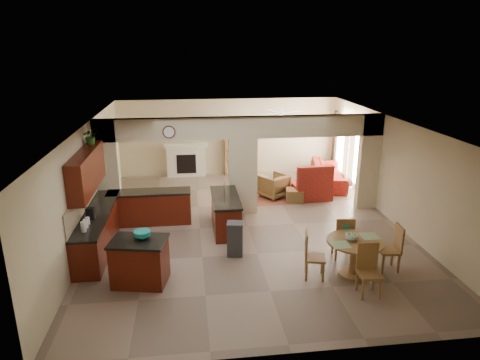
{
  "coord_description": "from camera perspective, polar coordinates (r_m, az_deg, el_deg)",
  "views": [
    {
      "loc": [
        -1.5,
        -10.47,
        4.66
      ],
      "look_at": [
        -0.17,
        0.3,
        1.22
      ],
      "focal_mm": 32.0,
      "sensor_mm": 36.0,
      "label": 1
    }
  ],
  "objects": [
    {
      "name": "floor",
      "position": [
        11.56,
        1.02,
        -6.18
      ],
      "size": [
        10.0,
        10.0,
        0.0
      ],
      "primitive_type": "plane",
      "color": "#836D5B",
      "rests_on": "ground"
    },
    {
      "name": "ceiling",
      "position": [
        10.74,
        1.1,
        7.62
      ],
      "size": [
        10.0,
        10.0,
        0.0
      ],
      "primitive_type": "plane",
      "rotation": [
        3.14,
        0.0,
        0.0
      ],
      "color": "white",
      "rests_on": "wall_back"
    },
    {
      "name": "wall_back",
      "position": [
        15.88,
        -1.48,
        5.75
      ],
      "size": [
        8.0,
        0.0,
        8.0
      ],
      "primitive_type": "plane",
      "rotation": [
        1.57,
        0.0,
        0.0
      ],
      "color": "beige",
      "rests_on": "floor"
    },
    {
      "name": "wall_front",
      "position": [
        6.55,
        7.36,
        -12.46
      ],
      "size": [
        8.0,
        0.0,
        8.0
      ],
      "primitive_type": "plane",
      "rotation": [
        -1.57,
        0.0,
        0.0
      ],
      "color": "beige",
      "rests_on": "floor"
    },
    {
      "name": "wall_left",
      "position": [
        11.25,
        -19.55,
        -0.3
      ],
      "size": [
        0.0,
        10.0,
        10.0
      ],
      "primitive_type": "plane",
      "rotation": [
        1.57,
        0.0,
        1.57
      ],
      "color": "beige",
      "rests_on": "floor"
    },
    {
      "name": "wall_right",
      "position": [
        12.27,
        19.89,
        1.11
      ],
      "size": [
        0.0,
        10.0,
        10.0
      ],
      "primitive_type": "plane",
      "rotation": [
        1.57,
        0.0,
        -1.57
      ],
      "color": "beige",
      "rests_on": "floor"
    },
    {
      "name": "partition_left_pier",
      "position": [
        12.13,
        -17.22,
        1.2
      ],
      "size": [
        0.6,
        0.25,
        2.8
      ],
      "primitive_type": "cube",
      "color": "beige",
      "rests_on": "floor"
    },
    {
      "name": "partition_center_pier",
      "position": [
        12.11,
        0.39,
        0.5
      ],
      "size": [
        0.8,
        0.25,
        2.2
      ],
      "primitive_type": "cube",
      "color": "beige",
      "rests_on": "floor"
    },
    {
      "name": "partition_right_pier",
      "position": [
        13.01,
        16.78,
        2.33
      ],
      "size": [
        0.6,
        0.25,
        2.8
      ],
      "primitive_type": "cube",
      "color": "beige",
      "rests_on": "floor"
    },
    {
      "name": "partition_header",
      "position": [
        11.77,
        0.4,
        7.02
      ],
      "size": [
        8.0,
        0.25,
        0.6
      ],
      "primitive_type": "cube",
      "color": "beige",
      "rests_on": "partition_center_pier"
    },
    {
      "name": "kitchen_counter",
      "position": [
        11.19,
        -15.62,
        -5.11
      ],
      "size": [
        2.52,
        3.29,
        1.48
      ],
      "color": "#441A07",
      "rests_on": "floor"
    },
    {
      "name": "upper_cabinets",
      "position": [
        10.32,
        -19.77,
        1.13
      ],
      "size": [
        0.35,
        2.4,
        0.9
      ],
      "primitive_type": "cube",
      "color": "#441A07",
      "rests_on": "wall_left"
    },
    {
      "name": "peninsula",
      "position": [
        11.22,
        -1.93,
        -4.42
      ],
      "size": [
        0.7,
        1.85,
        0.91
      ],
      "color": "#441A07",
      "rests_on": "floor"
    },
    {
      "name": "wall_clock",
      "position": [
        11.55,
        -9.45,
        6.32
      ],
      "size": [
        0.34,
        0.03,
        0.34
      ],
      "primitive_type": "cylinder",
      "rotation": [
        1.57,
        0.0,
        0.0
      ],
      "color": "#492418",
      "rests_on": "partition_header"
    },
    {
      "name": "rug",
      "position": [
        13.68,
        4.78,
        -2.36
      ],
      "size": [
        1.6,
        1.3,
        0.01
      ],
      "primitive_type": "cube",
      "color": "#984937",
      "rests_on": "floor"
    },
    {
      "name": "fireplace",
      "position": [
        15.83,
        -7.18,
        2.66
      ],
      "size": [
        1.6,
        0.35,
        1.2
      ],
      "color": "silver",
      "rests_on": "floor"
    },
    {
      "name": "shelving_unit",
      "position": [
        15.86,
        -0.14,
        3.89
      ],
      "size": [
        1.0,
        0.32,
        1.8
      ],
      "primitive_type": "cube",
      "color": "brown",
      "rests_on": "floor"
    },
    {
      "name": "window_a",
      "position": [
        14.32,
        15.67,
        2.95
      ],
      "size": [
        0.02,
        0.9,
        1.9
      ],
      "primitive_type": "cube",
      "color": "white",
      "rests_on": "wall_right"
    },
    {
      "name": "window_b",
      "position": [
        15.85,
        13.37,
        4.52
      ],
      "size": [
        0.02,
        0.9,
        1.9
      ],
      "primitive_type": "cube",
      "color": "white",
      "rests_on": "wall_right"
    },
    {
      "name": "glazed_door",
      "position": [
        15.12,
        14.42,
        3.22
      ],
      "size": [
        0.02,
        0.7,
        2.1
      ],
      "primitive_type": "cube",
      "color": "white",
      "rests_on": "wall_right"
    },
    {
      "name": "drape_a_left",
      "position": [
        13.77,
        16.45,
        2.31
      ],
      "size": [
        0.1,
        0.28,
        2.3
      ],
      "primitive_type": "cube",
      "color": "#45201B",
      "rests_on": "wall_right"
    },
    {
      "name": "drape_a_right",
      "position": [
        14.84,
        14.66,
        3.54
      ],
      "size": [
        0.1,
        0.28,
        2.3
      ],
      "primitive_type": "cube",
      "color": "#45201B",
      "rests_on": "wall_right"
    },
    {
      "name": "drape_b_left",
      "position": [
        15.29,
        13.99,
        4.0
      ],
      "size": [
        0.1,
        0.28,
        2.3
      ],
      "primitive_type": "cube",
      "color": "#45201B",
      "rests_on": "wall_right"
    },
    {
      "name": "drape_b_right",
      "position": [
        16.39,
        12.52,
        5.0
      ],
      "size": [
        0.1,
        0.28,
        2.3
      ],
      "primitive_type": "cube",
      "color": "#45201B",
      "rests_on": "wall_right"
    },
    {
      "name": "ceiling_fan",
      "position": [
        13.96,
        5.51,
        8.87
      ],
      "size": [
        1.0,
        1.0,
        0.1
      ],
      "primitive_type": "cylinder",
      "color": "white",
      "rests_on": "ceiling"
    },
    {
      "name": "kitchen_island",
      "position": [
        9.03,
        -13.2,
        -10.52
      ],
      "size": [
        1.23,
        0.98,
        0.95
      ],
      "rotation": [
        0.0,
        0.0,
        -0.2
      ],
      "color": "#441A07",
      "rests_on": "floor"
    },
    {
      "name": "teal_bowl",
      "position": [
        8.84,
        -12.9,
        -7.12
      ],
      "size": [
        0.34,
        0.34,
        0.16
      ],
      "primitive_type": "cylinder",
      "color": "teal",
      "rests_on": "kitchen_island"
    },
    {
      "name": "trash_can",
      "position": [
        9.91,
        -0.66,
        -8.04
      ],
      "size": [
        0.4,
        0.35,
        0.75
      ],
      "primitive_type": "cube",
      "rotation": [
        0.0,
        0.0,
        -0.16
      ],
      "color": "#303032",
      "rests_on": "floor"
    },
    {
      "name": "dining_table",
      "position": [
        9.34,
        14.98,
        -9.33
      ],
      "size": [
        1.18,
        1.18,
        0.8
      ],
      "color": "brown",
      "rests_on": "floor"
    },
    {
      "name": "fruit_bowl",
      "position": [
        9.2,
        14.66,
        -7.35
      ],
      "size": [
        0.26,
        0.26,
        0.14
      ],
      "primitive_type": "cylinder",
      "color": "#60B627",
      "rests_on": "dining_table"
    },
    {
      "name": "sofa",
      "position": [
        15.19,
        11.69,
        0.84
      ],
      "size": [
        2.72,
        1.49,
        0.75
      ],
      "primitive_type": "imported",
      "rotation": [
        0.0,
        0.0,
        1.37
      ],
      "color": "maroon",
      "rests_on": "floor"
    },
    {
      "name": "chaise",
      "position": [
        13.76,
        9.43,
        -1.44
      ],
      "size": [
        1.2,
        1.0,
        0.46
      ],
      "primitive_type": "cube",
      "rotation": [
        0.0,
        0.0,
        0.06
      ],
      "color": "maroon",
      "rests_on": "floor"
    },
    {
      "name": "armchair",
      "position": [
        13.66,
        4.52,
        -0.77
      ],
      "size": [
        1.1,
        1.1,
        0.73
      ],
      "primitive_type": "imported",
      "rotation": [
        0.0,
        0.0,
        3.73
      ],
      "color": "maroon",
      "rests_on": "floor"
    },
    {
      "name": "ottoman",
      "position": [
        13.4,
        7.3,
        -2.03
      ],
      "size": [
        0.62,
        0.62,
        0.39
      ],
      "primitive_type": "cube",
      "rotation": [
        0.0,
        0.0,
        -0.19
      ],
      "color": "maroon",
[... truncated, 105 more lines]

